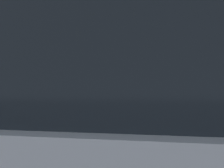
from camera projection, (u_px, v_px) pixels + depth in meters
parking_meter at (79, 110)px, 3.01m from camera, size 0.16×0.17×1.35m
pedestrian_at_meter at (163, 115)px, 3.01m from camera, size 0.59×0.60×1.61m
background_railing at (149, 111)px, 5.53m from camera, size 24.06×0.06×1.16m
backdrop_wall at (171, 82)px, 8.15m from camera, size 32.00×0.50×3.00m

